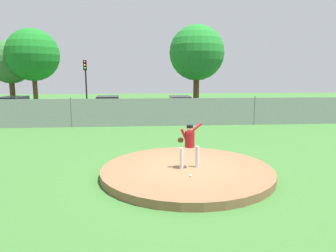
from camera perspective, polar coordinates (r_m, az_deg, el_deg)
ground_plane at (r=16.19m, az=0.52°, el=-2.33°), size 80.00×80.00×0.00m
asphalt_strip at (r=24.55m, az=-1.29°, el=1.76°), size 44.00×7.00×0.01m
pitchers_mound at (r=10.39m, az=3.57°, el=-8.46°), size 5.79×5.79×0.25m
pitcher_youth at (r=10.08m, az=4.04°, el=-2.97°), size 0.82×0.32×1.54m
baseball at (r=9.44m, az=4.24°, el=-9.29°), size 0.07×0.07×0.07m
chainlink_fence at (r=19.97m, az=-0.52°, el=2.62°), size 30.38×0.07×1.94m
parked_car_silver at (r=24.95m, az=-11.22°, el=3.55°), size 2.16×4.26×1.68m
parked_car_navy at (r=26.41m, az=-27.21°, el=3.02°), size 2.07×4.55×1.70m
parked_car_slate at (r=24.69m, az=2.27°, el=3.64°), size 1.86×4.35×1.65m
traffic_cone_orange at (r=24.21m, az=-5.12°, el=2.23°), size 0.40×0.40×0.55m
traffic_light_near at (r=28.59m, az=-15.27°, el=8.95°), size 0.28×0.46×4.65m
tree_broad_left at (r=37.24m, az=-27.63°, el=10.59°), size 4.57×4.57×7.01m
tree_tall_centre at (r=35.65m, az=-24.14°, el=12.11°), size 5.46×5.46×8.16m
tree_broad_right at (r=31.66m, az=5.43°, el=13.53°), size 5.57×5.57×8.35m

